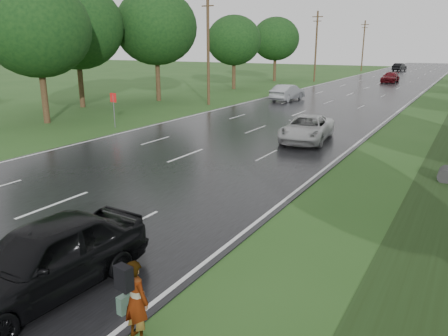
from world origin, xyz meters
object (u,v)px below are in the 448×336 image
at_px(dark_sedan, 44,259).
at_px(silver_sedan, 288,92).
at_px(white_pickup, 307,128).
at_px(road_sign, 114,103).
at_px(pedestrian, 135,299).

relative_size(dark_sedan, silver_sedan, 1.05).
bearing_deg(white_pickup, dark_sedan, -94.98).
xyz_separation_m(dark_sedan, silver_sedan, (-8.40, 35.07, -0.07)).
bearing_deg(dark_sedan, road_sign, 132.46).
xyz_separation_m(road_sign, dark_sedan, (12.97, -15.84, -0.76)).
bearing_deg(road_sign, silver_sedan, 76.64).
bearing_deg(dark_sedan, pedestrian, -0.31).
xyz_separation_m(pedestrian, white_pickup, (-3.14, 18.31, -0.08)).
distance_m(pedestrian, dark_sedan, 2.71).
distance_m(pedestrian, silver_sedan, 36.94).
distance_m(road_sign, silver_sedan, 19.78).
relative_size(pedestrian, dark_sedan, 0.33).
bearing_deg(dark_sedan, silver_sedan, 106.63).
height_order(road_sign, dark_sedan, road_sign).
bearing_deg(dark_sedan, white_pickup, 94.53).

